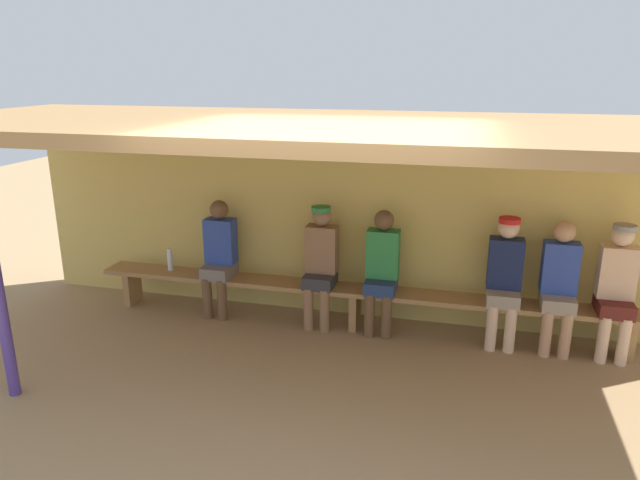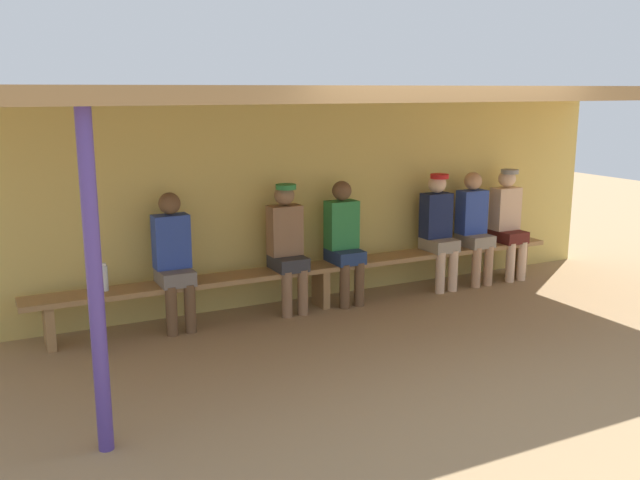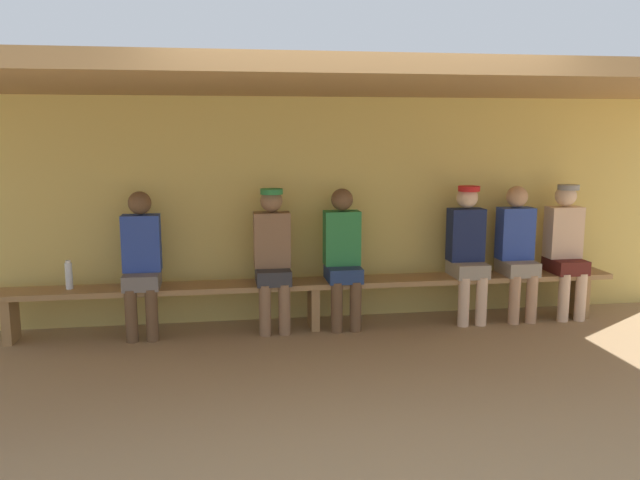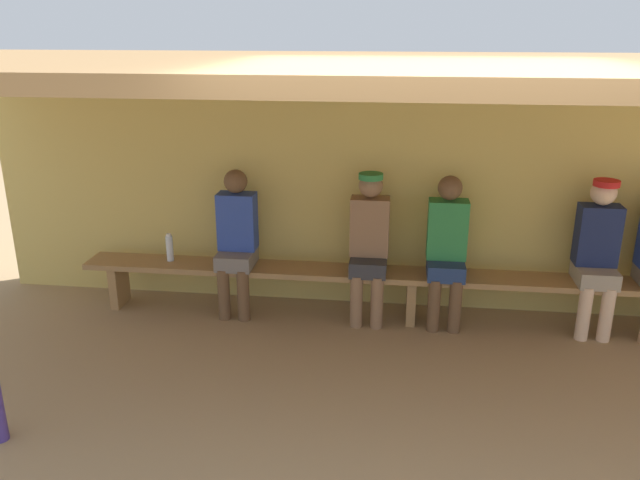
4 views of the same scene
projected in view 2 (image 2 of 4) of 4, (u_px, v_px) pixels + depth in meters
ground_plane at (400, 353)px, 6.20m from camera, size 24.00×24.00×0.00m
back_wall at (302, 200)px, 7.70m from camera, size 8.00×0.20×2.20m
dugout_roof at (363, 93)px, 6.33m from camera, size 8.00×2.80×0.12m
support_post at (95, 287)px, 4.32m from camera, size 0.10×0.10×2.20m
bench at (321, 271)px, 7.46m from camera, size 6.00×0.36×0.46m
player_rightmost at (173, 256)px, 6.69m from camera, size 0.34×0.42×1.34m
player_shirtless_tan at (439, 226)px, 8.07m from camera, size 0.34×0.42×1.34m
player_in_red at (287, 242)px, 7.22m from camera, size 0.34×0.42×1.34m
player_with_sunglasses at (474, 223)px, 8.30m from camera, size 0.34×0.42×1.34m
player_near_post at (508, 218)px, 8.53m from camera, size 0.34×0.42×1.34m
player_leftmost at (344, 237)px, 7.52m from camera, size 0.34×0.42×1.34m
water_bottle_blue at (105, 278)px, 6.46m from camera, size 0.06×0.06×0.26m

